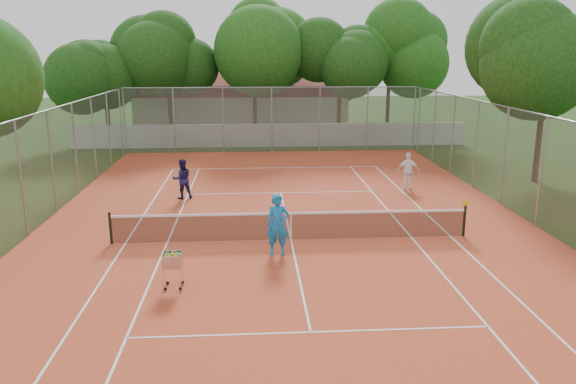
{
  "coord_description": "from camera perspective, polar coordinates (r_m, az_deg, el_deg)",
  "views": [
    {
      "loc": [
        -1.27,
        -17.86,
        6.22
      ],
      "look_at": [
        0.0,
        1.5,
        1.3
      ],
      "focal_mm": 35.0,
      "sensor_mm": 36.0,
      "label": 1
    }
  ],
  "objects": [
    {
      "name": "tropical_trees",
      "position": [
        39.9,
        -1.97,
        12.47
      ],
      "size": [
        29.0,
        19.0,
        10.0
      ],
      "primitive_type": "cube",
      "color": "#11360D",
      "rests_on": "ground"
    },
    {
      "name": "court_pad",
      "position": [
        18.95,
        0.3,
        -4.9
      ],
      "size": [
        18.0,
        34.0,
        0.02
      ],
      "primitive_type": "cube",
      "color": "#BA4424",
      "rests_on": "ground"
    },
    {
      "name": "ground",
      "position": [
        18.95,
        0.3,
        -4.93
      ],
      "size": [
        120.0,
        120.0,
        0.0
      ],
      "primitive_type": "plane",
      "color": "#1B370F",
      "rests_on": "ground"
    },
    {
      "name": "boundary_wall",
      "position": [
        37.28,
        -1.77,
        5.79
      ],
      "size": [
        26.0,
        0.3,
        1.5
      ],
      "primitive_type": "cube",
      "color": "silver",
      "rests_on": "ground"
    },
    {
      "name": "clubhouse",
      "position": [
        47.04,
        -4.69,
        9.28
      ],
      "size": [
        16.4,
        9.0,
        4.4
      ],
      "primitive_type": "cube",
      "color": "beige",
      "rests_on": "ground"
    },
    {
      "name": "perimeter_fence",
      "position": [
        18.39,
        0.31,
        0.97
      ],
      "size": [
        18.0,
        34.0,
        4.0
      ],
      "primitive_type": "cube",
      "color": "slate",
      "rests_on": "ground"
    },
    {
      "name": "player_far_left",
      "position": [
        24.39,
        -10.7,
        1.32
      ],
      "size": [
        1.0,
        0.89,
        1.71
      ],
      "primitive_type": "imported",
      "rotation": [
        0.0,
        0.0,
        3.48
      ],
      "color": "#1B1B51",
      "rests_on": "court_pad"
    },
    {
      "name": "player_near",
      "position": [
        17.33,
        -1.04,
        -3.34
      ],
      "size": [
        0.72,
        0.49,
        1.93
      ],
      "primitive_type": "imported",
      "rotation": [
        0.0,
        0.0,
        0.04
      ],
      "color": "#1678C0",
      "rests_on": "court_pad"
    },
    {
      "name": "court_lines",
      "position": [
        18.95,
        0.3,
        -4.86
      ],
      "size": [
        10.98,
        23.78,
        0.01
      ],
      "primitive_type": "cube",
      "color": "white",
      "rests_on": "court_pad"
    },
    {
      "name": "ball_hopper",
      "position": [
        15.38,
        -11.6,
        -7.66
      ],
      "size": [
        0.55,
        0.55,
        1.08
      ],
      "primitive_type": "cube",
      "rotation": [
        0.0,
        0.0,
        -0.06
      ],
      "color": "#B1B1B8",
      "rests_on": "court_pad"
    },
    {
      "name": "tennis_net",
      "position": [
        18.79,
        0.3,
        -3.46
      ],
      "size": [
        11.88,
        0.1,
        0.98
      ],
      "primitive_type": "cube",
      "color": "black",
      "rests_on": "court_pad"
    },
    {
      "name": "player_far_right",
      "position": [
        26.21,
        12.12,
        2.11
      ],
      "size": [
        1.06,
        0.66,
        1.68
      ],
      "primitive_type": "imported",
      "rotation": [
        0.0,
        0.0,
        2.87
      ],
      "color": "white",
      "rests_on": "court_pad"
    }
  ]
}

